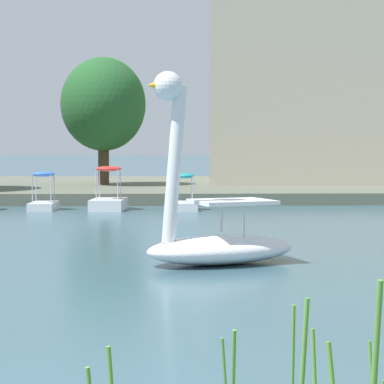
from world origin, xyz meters
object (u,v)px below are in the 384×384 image
at_px(pedal_boat_blue, 43,198).
at_px(tree_broadleaf_right, 103,105).
at_px(pedal_boat_red, 108,199).
at_px(swan_boat, 215,231).
at_px(pedal_boat_teal, 185,200).

relative_size(pedal_boat_blue, tree_broadleaf_right, 0.28).
bearing_deg(pedal_boat_red, tree_broadleaf_right, 96.07).
distance_m(swan_boat, pedal_boat_red, 13.84).
relative_size(pedal_boat_teal, pedal_boat_blue, 0.94).
bearing_deg(swan_boat, pedal_boat_red, 103.41).
xyz_separation_m(pedal_boat_red, pedal_boat_blue, (-2.46, 0.06, 0.02)).
bearing_deg(pedal_boat_blue, swan_boat, -67.26).
bearing_deg(pedal_boat_blue, tree_broadleaf_right, 81.68).
height_order(pedal_boat_teal, tree_broadleaf_right, tree_broadleaf_right).
relative_size(swan_boat, pedal_boat_teal, 2.20).
height_order(pedal_boat_teal, pedal_boat_blue, pedal_boat_blue).
bearing_deg(swan_boat, pedal_boat_teal, 91.40).
relative_size(pedal_boat_red, tree_broadleaf_right, 0.33).
bearing_deg(pedal_boat_teal, tree_broadleaf_right, 111.60).
distance_m(pedal_boat_teal, pedal_boat_blue, 5.34).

